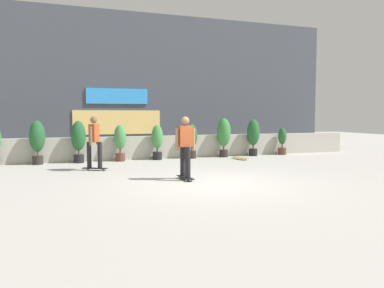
{
  "coord_description": "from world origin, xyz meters",
  "views": [
    {
      "loc": [
        -3.77,
        -8.97,
        1.74
      ],
      "look_at": [
        0.0,
        1.5,
        0.9
      ],
      "focal_mm": 36.11,
      "sensor_mm": 36.0,
      "label": 1
    }
  ],
  "objects_px": {
    "potted_plant_1": "(37,139)",
    "potted_plant_8": "(282,140)",
    "potted_plant_7": "(253,135)",
    "potted_plant_5": "(192,139)",
    "skateboard_near_camera": "(240,158)",
    "potted_plant_2": "(78,138)",
    "potted_plant_6": "(224,134)",
    "skater_by_wall_right": "(185,145)",
    "skater_mid_plaza": "(94,141)",
    "potted_plant_3": "(120,141)",
    "potted_plant_4": "(157,140)"
  },
  "relations": [
    {
      "from": "skateboard_near_camera",
      "to": "potted_plant_2",
      "type": "bearing_deg",
      "value": 169.96
    },
    {
      "from": "potted_plant_3",
      "to": "potted_plant_8",
      "type": "distance_m",
      "value": 7.08
    },
    {
      "from": "potted_plant_5",
      "to": "potted_plant_7",
      "type": "bearing_deg",
      "value": 0.0
    },
    {
      "from": "potted_plant_4",
      "to": "skater_mid_plaza",
      "type": "relative_size",
      "value": 0.8
    },
    {
      "from": "potted_plant_4",
      "to": "potted_plant_5",
      "type": "distance_m",
      "value": 1.43
    },
    {
      "from": "potted_plant_1",
      "to": "potted_plant_3",
      "type": "height_order",
      "value": "potted_plant_1"
    },
    {
      "from": "potted_plant_7",
      "to": "skateboard_near_camera",
      "type": "height_order",
      "value": "potted_plant_7"
    },
    {
      "from": "potted_plant_7",
      "to": "potted_plant_5",
      "type": "bearing_deg",
      "value": 180.0
    },
    {
      "from": "potted_plant_4",
      "to": "skater_by_wall_right",
      "type": "relative_size",
      "value": 0.8
    },
    {
      "from": "potted_plant_8",
      "to": "potted_plant_2",
      "type": "bearing_deg",
      "value": -180.0
    },
    {
      "from": "potted_plant_5",
      "to": "potted_plant_6",
      "type": "bearing_deg",
      "value": -0.0
    },
    {
      "from": "potted_plant_3",
      "to": "skater_by_wall_right",
      "type": "xyz_separation_m",
      "value": [
        0.96,
        -4.8,
        0.16
      ]
    },
    {
      "from": "potted_plant_1",
      "to": "potted_plant_3",
      "type": "distance_m",
      "value": 2.89
    },
    {
      "from": "skater_by_wall_right",
      "to": "potted_plant_5",
      "type": "bearing_deg",
      "value": 68.31
    },
    {
      "from": "potted_plant_3",
      "to": "potted_plant_2",
      "type": "bearing_deg",
      "value": 180.0
    },
    {
      "from": "potted_plant_7",
      "to": "skateboard_near_camera",
      "type": "relative_size",
      "value": 1.89
    },
    {
      "from": "potted_plant_8",
      "to": "skateboard_near_camera",
      "type": "relative_size",
      "value": 1.44
    },
    {
      "from": "potted_plant_5",
      "to": "potted_plant_7",
      "type": "relative_size",
      "value": 0.88
    },
    {
      "from": "potted_plant_2",
      "to": "skateboard_near_camera",
      "type": "height_order",
      "value": "potted_plant_2"
    },
    {
      "from": "skater_by_wall_right",
      "to": "skater_mid_plaza",
      "type": "bearing_deg",
      "value": 128.79
    },
    {
      "from": "skater_by_wall_right",
      "to": "potted_plant_8",
      "type": "bearing_deg",
      "value": 38.1
    },
    {
      "from": "potted_plant_1",
      "to": "skater_by_wall_right",
      "type": "xyz_separation_m",
      "value": [
        3.85,
        -4.8,
        0.04
      ]
    },
    {
      "from": "potted_plant_2",
      "to": "potted_plant_5",
      "type": "relative_size",
      "value": 1.11
    },
    {
      "from": "potted_plant_8",
      "to": "skater_mid_plaza",
      "type": "height_order",
      "value": "skater_mid_plaza"
    },
    {
      "from": "potted_plant_5",
      "to": "skater_by_wall_right",
      "type": "xyz_separation_m",
      "value": [
        -1.91,
        -4.8,
        0.16
      ]
    },
    {
      "from": "potted_plant_1",
      "to": "potted_plant_7",
      "type": "height_order",
      "value": "potted_plant_7"
    },
    {
      "from": "potted_plant_2",
      "to": "potted_plant_7",
      "type": "bearing_deg",
      "value": 0.0
    },
    {
      "from": "potted_plant_6",
      "to": "skater_mid_plaza",
      "type": "relative_size",
      "value": 0.95
    },
    {
      "from": "potted_plant_3",
      "to": "potted_plant_5",
      "type": "height_order",
      "value": "potted_plant_5"
    },
    {
      "from": "potted_plant_4",
      "to": "potted_plant_7",
      "type": "bearing_deg",
      "value": 0.0
    },
    {
      "from": "potted_plant_2",
      "to": "potted_plant_5",
      "type": "distance_m",
      "value": 4.37
    },
    {
      "from": "potted_plant_5",
      "to": "skateboard_near_camera",
      "type": "bearing_deg",
      "value": -33.16
    },
    {
      "from": "skater_by_wall_right",
      "to": "skateboard_near_camera",
      "type": "xyz_separation_m",
      "value": [
        3.53,
        3.74,
        -0.88
      ]
    },
    {
      "from": "potted_plant_2",
      "to": "potted_plant_7",
      "type": "height_order",
      "value": "potted_plant_7"
    },
    {
      "from": "potted_plant_1",
      "to": "potted_plant_5",
      "type": "distance_m",
      "value": 5.76
    },
    {
      "from": "potted_plant_1",
      "to": "potted_plant_2",
      "type": "relative_size",
      "value": 1.01
    },
    {
      "from": "potted_plant_3",
      "to": "skater_mid_plaza",
      "type": "relative_size",
      "value": 0.81
    },
    {
      "from": "potted_plant_1",
      "to": "potted_plant_8",
      "type": "height_order",
      "value": "potted_plant_1"
    },
    {
      "from": "potted_plant_2",
      "to": "potted_plant_5",
      "type": "bearing_deg",
      "value": 0.0
    },
    {
      "from": "potted_plant_5",
      "to": "potted_plant_6",
      "type": "distance_m",
      "value": 1.42
    },
    {
      "from": "potted_plant_5",
      "to": "skater_mid_plaza",
      "type": "bearing_deg",
      "value": -151.61
    },
    {
      "from": "potted_plant_7",
      "to": "potted_plant_1",
      "type": "bearing_deg",
      "value": -180.0
    },
    {
      "from": "potted_plant_1",
      "to": "potted_plant_7",
      "type": "distance_m",
      "value": 8.54
    },
    {
      "from": "potted_plant_3",
      "to": "potted_plant_6",
      "type": "height_order",
      "value": "potted_plant_6"
    },
    {
      "from": "potted_plant_2",
      "to": "potted_plant_6",
      "type": "xyz_separation_m",
      "value": [
        5.77,
        -0.0,
        0.05
      ]
    },
    {
      "from": "potted_plant_5",
      "to": "potted_plant_8",
      "type": "bearing_deg",
      "value": 0.0
    },
    {
      "from": "skater_mid_plaza",
      "to": "skater_by_wall_right",
      "type": "xyz_separation_m",
      "value": [
        2.11,
        -2.63,
        0.0
      ]
    },
    {
      "from": "potted_plant_3",
      "to": "potted_plant_4",
      "type": "distance_m",
      "value": 1.44
    },
    {
      "from": "skater_mid_plaza",
      "to": "skater_by_wall_right",
      "type": "distance_m",
      "value": 3.37
    },
    {
      "from": "skater_mid_plaza",
      "to": "potted_plant_5",
      "type": "bearing_deg",
      "value": 28.39
    }
  ]
}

